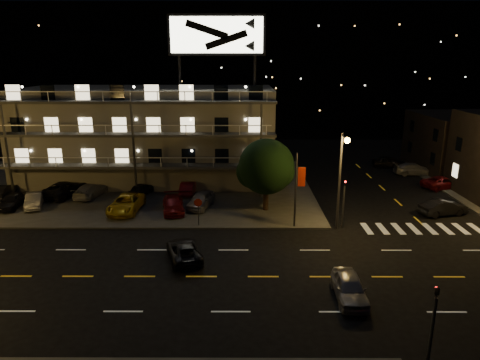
{
  "coord_description": "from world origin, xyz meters",
  "views": [
    {
      "loc": [
        0.58,
        -24.87,
        13.48
      ],
      "look_at": [
        0.47,
        8.0,
        4.25
      ],
      "focal_mm": 32.0,
      "sensor_mm": 36.0,
      "label": 1
    }
  ],
  "objects_px": {
    "lot_car_4": "(201,200)",
    "lot_car_7": "(90,190)",
    "road_car_east": "(349,288)",
    "lot_car_2": "(126,204)",
    "side_car_0": "(443,207)",
    "road_car_west": "(184,250)",
    "tree": "(266,168)"
  },
  "relations": [
    {
      "from": "lot_car_4",
      "to": "lot_car_7",
      "type": "distance_m",
      "value": 11.88
    },
    {
      "from": "lot_car_4",
      "to": "road_car_east",
      "type": "distance_m",
      "value": 18.68
    },
    {
      "from": "road_car_east",
      "to": "lot_car_7",
      "type": "bearing_deg",
      "value": 140.41
    },
    {
      "from": "lot_car_2",
      "to": "side_car_0",
      "type": "bearing_deg",
      "value": 2.38
    },
    {
      "from": "side_car_0",
      "to": "road_car_west",
      "type": "xyz_separation_m",
      "value": [
        -22.18,
        -8.91,
        -0.09
      ]
    },
    {
      "from": "side_car_0",
      "to": "road_car_east",
      "type": "xyz_separation_m",
      "value": [
        -11.84,
        -14.11,
        -0.0
      ]
    },
    {
      "from": "lot_car_4",
      "to": "road_car_east",
      "type": "bearing_deg",
      "value": -41.99
    },
    {
      "from": "tree",
      "to": "road_car_west",
      "type": "distance_m",
      "value": 12.2
    },
    {
      "from": "lot_car_4",
      "to": "road_car_west",
      "type": "relative_size",
      "value": 0.94
    },
    {
      "from": "tree",
      "to": "lot_car_2",
      "type": "height_order",
      "value": "tree"
    },
    {
      "from": "lot_car_7",
      "to": "side_car_0",
      "type": "bearing_deg",
      "value": -178.51
    },
    {
      "from": "lot_car_4",
      "to": "lot_car_7",
      "type": "bearing_deg",
      "value": 179.66
    },
    {
      "from": "road_car_east",
      "to": "road_car_west",
      "type": "relative_size",
      "value": 0.93
    },
    {
      "from": "lot_car_4",
      "to": "side_car_0",
      "type": "relative_size",
      "value": 0.98
    },
    {
      "from": "tree",
      "to": "road_car_east",
      "type": "relative_size",
      "value": 1.58
    },
    {
      "from": "lot_car_2",
      "to": "side_car_0",
      "type": "height_order",
      "value": "lot_car_2"
    },
    {
      "from": "lot_car_7",
      "to": "tree",
      "type": "bearing_deg",
      "value": 177.38
    },
    {
      "from": "lot_car_7",
      "to": "road_car_east",
      "type": "bearing_deg",
      "value": 148.41
    },
    {
      "from": "lot_car_2",
      "to": "tree",
      "type": "bearing_deg",
      "value": 5.75
    },
    {
      "from": "side_car_0",
      "to": "road_car_west",
      "type": "distance_m",
      "value": 23.9
    },
    {
      "from": "lot_car_2",
      "to": "side_car_0",
      "type": "relative_size",
      "value": 1.22
    },
    {
      "from": "road_car_east",
      "to": "tree",
      "type": "bearing_deg",
      "value": 106.85
    },
    {
      "from": "lot_car_7",
      "to": "road_car_west",
      "type": "distance_m",
      "value": 17.71
    },
    {
      "from": "lot_car_2",
      "to": "lot_car_4",
      "type": "relative_size",
      "value": 1.25
    },
    {
      "from": "lot_car_2",
      "to": "side_car_0",
      "type": "distance_m",
      "value": 28.66
    },
    {
      "from": "lot_car_2",
      "to": "road_car_west",
      "type": "bearing_deg",
      "value": -52.03
    },
    {
      "from": "lot_car_4",
      "to": "road_car_west",
      "type": "distance_m",
      "value": 10.51
    },
    {
      "from": "road_car_east",
      "to": "road_car_west",
      "type": "bearing_deg",
      "value": 154.94
    },
    {
      "from": "lot_car_4",
      "to": "road_car_east",
      "type": "xyz_separation_m",
      "value": [
        10.12,
        -15.7,
        -0.16
      ]
    },
    {
      "from": "tree",
      "to": "lot_car_7",
      "type": "xyz_separation_m",
      "value": [
        -17.45,
        3.79,
        -3.26
      ]
    },
    {
      "from": "lot_car_2",
      "to": "road_car_east",
      "type": "height_order",
      "value": "lot_car_2"
    },
    {
      "from": "lot_car_7",
      "to": "road_car_west",
      "type": "bearing_deg",
      "value": 138.98
    }
  ]
}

